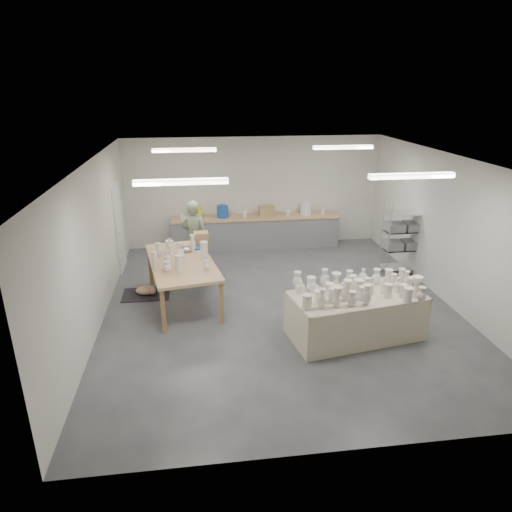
{
  "coord_description": "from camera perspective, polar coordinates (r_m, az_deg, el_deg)",
  "views": [
    {
      "loc": [
        -1.59,
        -8.29,
        4.29
      ],
      "look_at": [
        -0.45,
        0.23,
        1.05
      ],
      "focal_mm": 32.0,
      "sensor_mm": 36.0,
      "label": 1
    }
  ],
  "objects": [
    {
      "name": "drying_table",
      "position": [
        8.41,
        12.31,
        -6.92
      ],
      "size": [
        2.49,
        1.49,
        1.19
      ],
      "rotation": [
        0.0,
        0.0,
        0.17
      ],
      "color": "olive",
      "rests_on": "ground"
    },
    {
      "name": "red_stool",
      "position": [
        11.41,
        -7.6,
        0.02
      ],
      "size": [
        0.48,
        0.48,
        0.34
      ],
      "rotation": [
        0.0,
        0.0,
        -0.44
      ],
      "color": "#B22419",
      "rests_on": "ground"
    },
    {
      "name": "room",
      "position": [
        8.79,
        2.36,
        5.91
      ],
      "size": [
        8.0,
        8.02,
        3.0
      ],
      "color": "#424449",
      "rests_on": "ground"
    },
    {
      "name": "wire_shelf",
      "position": [
        11.32,
        17.83,
        2.31
      ],
      "size": [
        0.88,
        0.48,
        1.8
      ],
      "color": "silver",
      "rests_on": "ground"
    },
    {
      "name": "potter",
      "position": [
        10.96,
        -7.73,
        2.39
      ],
      "size": [
        0.74,
        0.59,
        1.78
      ],
      "primitive_type": "imported",
      "rotation": [
        0.0,
        0.0,
        2.85
      ],
      "color": "gray",
      "rests_on": "ground"
    },
    {
      "name": "work_table",
      "position": [
        9.49,
        -9.18,
        -0.42
      ],
      "size": [
        1.65,
        2.64,
        1.3
      ],
      "rotation": [
        0.0,
        0.0,
        0.18
      ],
      "color": "tan",
      "rests_on": "ground"
    },
    {
      "name": "rug",
      "position": [
        10.24,
        -13.57,
        -4.67
      ],
      "size": [
        1.0,
        0.7,
        0.02
      ],
      "primitive_type": "cube",
      "color": "black",
      "rests_on": "ground"
    },
    {
      "name": "cat",
      "position": [
        10.18,
        -13.51,
        -4.17
      ],
      "size": [
        0.45,
        0.34,
        0.19
      ],
      "rotation": [
        0.0,
        0.0,
        -0.06
      ],
      "color": "white",
      "rests_on": "rug"
    },
    {
      "name": "back_counter",
      "position": [
        12.66,
        -0.09,
        3.17
      ],
      "size": [
        4.6,
        0.6,
        1.24
      ],
      "color": "tan",
      "rests_on": "ground"
    }
  ]
}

